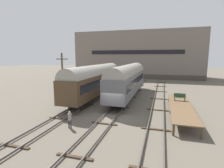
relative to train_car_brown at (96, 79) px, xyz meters
name	(u,v)px	position (x,y,z in m)	size (l,w,h in m)	color
ground_plane	(113,114)	(4.90, -7.18, -3.00)	(200.00, 200.00, 0.00)	#60594C
track_left	(74,110)	(0.00, -7.18, -2.86)	(2.60, 60.00, 0.26)	#4C4742
track_middle	(113,113)	(4.90, -7.18, -2.86)	(2.60, 60.00, 0.26)	#4C4742
track_right	(157,117)	(9.80, -7.18, -2.86)	(2.60, 60.00, 0.26)	#4C4742
train_car_brown	(96,79)	(0.00, 0.00, 0.00)	(2.95, 18.05, 5.26)	black
train_car_grey	(128,79)	(4.90, 1.83, 0.03)	(2.93, 18.32, 5.30)	black
station_platform	(181,106)	(12.34, -5.05, -2.03)	(2.45, 12.15, 1.06)	brown
bench	(180,97)	(12.37, -2.65, -1.46)	(1.40, 0.40, 0.91)	#2D4C33
person_worker	(70,118)	(2.18, -12.00, -2.04)	(0.32, 0.32, 1.62)	#282833
utility_pole	(63,77)	(-3.47, -3.89, 0.68)	(1.80, 0.24, 7.05)	#473828
warehouse_building	(138,55)	(2.08, 32.36, 4.13)	(39.04, 12.27, 14.28)	#46403A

